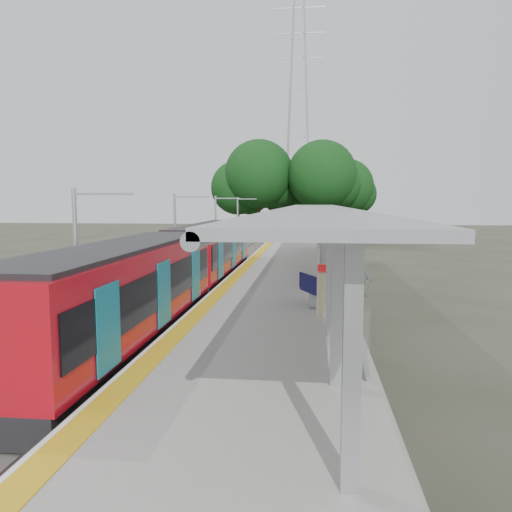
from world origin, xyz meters
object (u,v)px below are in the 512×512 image
(info_pillar_far, at_px, (322,256))
(litter_bin, at_px, (324,267))
(train, at_px, (181,265))
(bench_mid, at_px, (328,269))
(bench_near, at_px, (312,289))
(info_pillar_near, at_px, (323,294))
(bench_far, at_px, (332,259))

(info_pillar_far, bearing_deg, litter_bin, -73.77)
(train, distance_m, litter_bin, 8.17)
(bench_mid, relative_size, info_pillar_far, 0.99)
(bench_near, bearing_deg, litter_bin, 60.77)
(bench_near, height_order, info_pillar_far, info_pillar_far)
(info_pillar_far, distance_m, litter_bin, 2.55)
(train, bearing_deg, litter_bin, 35.54)
(info_pillar_near, bearing_deg, litter_bin, 102.36)
(bench_far, distance_m, info_pillar_far, 0.74)
(bench_mid, bearing_deg, train, -149.47)
(bench_near, bearing_deg, train, 128.81)
(bench_near, relative_size, info_pillar_near, 0.98)
(bench_mid, height_order, bench_far, bench_mid)
(litter_bin, bearing_deg, bench_near, -94.84)
(bench_near, bearing_deg, info_pillar_far, 62.47)
(train, relative_size, litter_bin, 29.53)
(bench_far, relative_size, info_pillar_near, 0.85)
(train, xyz_separation_m, bench_far, (7.11, 7.68, -0.52))
(bench_mid, xyz_separation_m, litter_bin, (-0.15, 1.90, -0.13))
(bench_mid, distance_m, bench_far, 4.85)
(litter_bin, bearing_deg, bench_mid, -85.47)
(train, height_order, bench_mid, train)
(info_pillar_near, bearing_deg, bench_mid, 100.82)
(bench_near, height_order, bench_far, bench_near)
(bench_near, relative_size, litter_bin, 1.89)
(train, bearing_deg, bench_mid, 22.70)
(info_pillar_near, distance_m, info_pillar_far, 12.17)
(info_pillar_near, bearing_deg, train, 156.38)
(bench_near, bearing_deg, bench_far, 59.52)
(train, relative_size, bench_mid, 16.02)
(litter_bin, bearing_deg, bench_far, 80.66)
(bench_far, xyz_separation_m, info_pillar_near, (-0.77, -12.57, 0.25))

